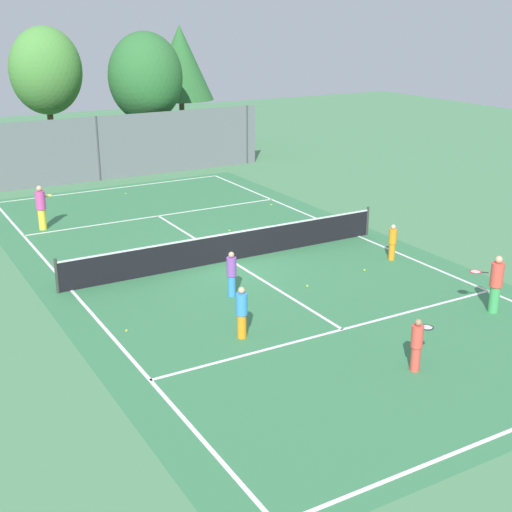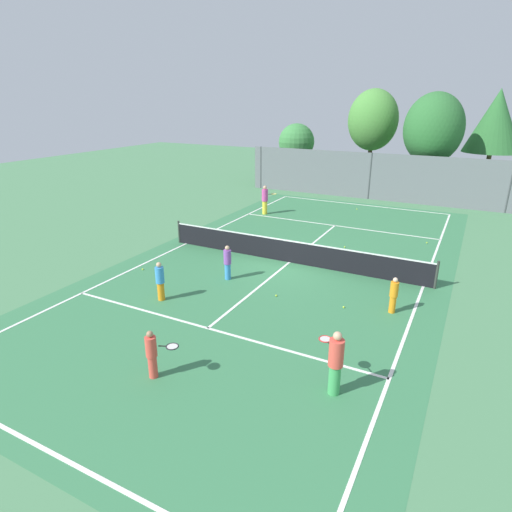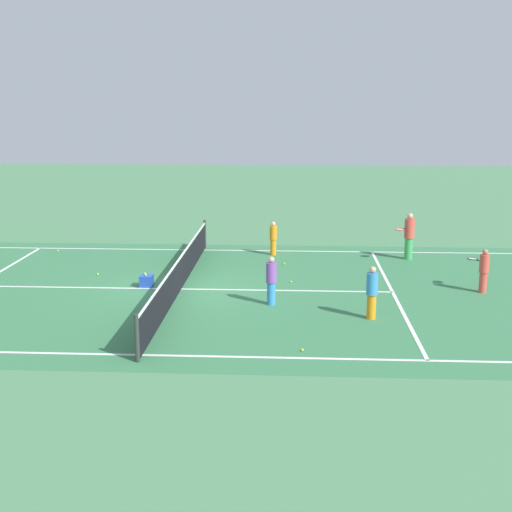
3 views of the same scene
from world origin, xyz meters
name	(u,v)px [view 2 (image 2 of 3)]	position (x,y,z in m)	size (l,w,h in m)	color
ground_plane	(290,262)	(0.00, 0.00, 0.00)	(80.00, 80.00, 0.00)	#4C8456
court_surface	(290,262)	(0.00, 0.00, 0.00)	(13.00, 25.00, 0.01)	#387A4C
tennis_net	(290,251)	(0.00, 0.00, 0.51)	(11.90, 0.10, 1.10)	#333833
perimeter_fence	(370,176)	(0.00, 14.00, 1.60)	(18.00, 0.12, 3.20)	slate
tree_0	(434,129)	(3.49, 16.04, 4.77)	(3.91, 4.10, 7.13)	brown
tree_1	(373,120)	(-1.14, 18.34, 5.11)	(3.78, 3.32, 7.40)	brown
tree_2	(296,142)	(-6.83, 17.05, 3.35)	(2.88, 2.88, 4.82)	brown
tree_3	(496,121)	(7.14, 19.66, 5.18)	(3.90, 3.90, 7.36)	brown
player_0	(265,200)	(-4.62, 6.90, 0.90)	(0.83, 0.84, 1.75)	yellow
player_1	(394,295)	(4.84, -2.68, 0.64)	(0.27, 0.27, 1.26)	orange
player_2	(335,362)	(4.40, -7.57, 0.87)	(0.82, 0.82, 1.68)	#3FA559
player_3	(153,354)	(0.15, -9.07, 0.69)	(0.86, 0.58, 1.33)	#E54C3F
player_4	(160,281)	(-2.57, -5.47, 0.73)	(0.30, 0.30, 1.42)	orange
player_5	(228,262)	(-1.44, -2.80, 0.71)	(0.30, 0.30, 1.39)	#388CD8
ball_crate	(304,252)	(0.23, 1.10, 0.18)	(0.41, 0.38, 0.43)	blue
tennis_ball_0	(344,307)	(3.34, -3.12, 0.03)	(0.07, 0.07, 0.07)	#CCE533
tennis_ball_1	(143,269)	(-5.06, -3.63, 0.03)	(0.07, 0.07, 0.07)	#CCE533
tennis_ball_2	(427,243)	(4.96, 5.50, 0.03)	(0.07, 0.07, 0.07)	#CCE533
tennis_ball_3	(357,209)	(0.12, 10.60, 0.03)	(0.07, 0.07, 0.07)	#CCE533
tennis_ball_4	(345,247)	(1.56, 3.01, 0.03)	(0.07, 0.07, 0.07)	#CCE533
tennis_ball_5	(243,247)	(-2.77, 0.78, 0.03)	(0.07, 0.07, 0.07)	#CCE533
tennis_ball_6	(276,296)	(0.92, -3.35, 0.03)	(0.07, 0.07, 0.07)	#CCE533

